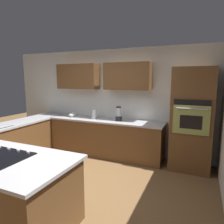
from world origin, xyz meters
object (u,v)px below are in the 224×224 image
at_px(kettle, 94,114).
at_px(wall_oven, 192,120).
at_px(blender, 119,115).
at_px(mixing_bowl, 72,115).

bearing_deg(kettle, wall_oven, -179.80).
xyz_separation_m(blender, kettle, (0.65, 0.00, -0.04)).
xyz_separation_m(wall_oven, blender, (1.60, 0.01, -0.01)).
height_order(wall_oven, kettle, wall_oven).
bearing_deg(wall_oven, kettle, 0.20).
bearing_deg(wall_oven, blender, 0.28).
bearing_deg(wall_oven, mixing_bowl, 0.16).
relative_size(wall_oven, kettle, 9.76).
bearing_deg(kettle, blender, -180.00).
height_order(blender, kettle, blender).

